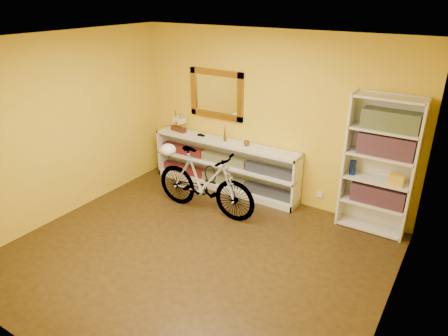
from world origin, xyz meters
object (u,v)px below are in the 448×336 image
Objects in this scene: bicycle at (205,182)px; helmet at (168,150)px; console_unit at (225,165)px; bookcase at (379,166)px.

bicycle reaches higher than helmet.
bicycle is at bearing -78.05° from console_unit.
bookcase is 3.00m from helmet.
bicycle is 0.75m from helmet.
console_unit is 1.37× the size of bookcase.
console_unit is 0.85m from bicycle.
helmet is at bearing -163.14° from bookcase.
bookcase is at bearing 0.60° from console_unit.
console_unit is 1.54× the size of bicycle.
bookcase reaches higher than bicycle.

